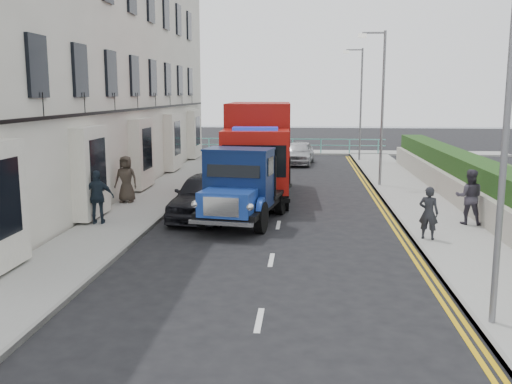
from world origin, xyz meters
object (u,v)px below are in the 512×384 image
lamp_mid (380,100)px  pedestrian_east_near (429,213)px  bedford_lorry (240,191)px  lamp_far (359,98)px  lamp_near (500,110)px  parked_car_front (205,195)px  red_lorry (259,147)px

lamp_mid → pedestrian_east_near: 10.37m
bedford_lorry → pedestrian_east_near: 5.92m
pedestrian_east_near → bedford_lorry: bearing=6.2°
lamp_far → bedford_lorry: lamp_far is taller
bedford_lorry → lamp_near: bearing=-45.9°
parked_car_front → lamp_near: bearing=-48.7°
lamp_far → bedford_lorry: bearing=-106.6°
bedford_lorry → lamp_mid: bearing=65.9°
lamp_mid → red_lorry: bearing=-152.9°
bedford_lorry → parked_car_front: size_ratio=1.20×
lamp_far → red_lorry: size_ratio=0.94×
lamp_mid → pedestrian_east_near: (0.22, -9.89, -3.11)m
bedford_lorry → pedestrian_east_near: (5.64, -1.78, -0.26)m
lamp_mid → pedestrian_east_near: bearing=-88.7°
lamp_mid → red_lorry: size_ratio=0.94×
lamp_near → red_lorry: 14.44m
red_lorry → parked_car_front: bearing=-111.6°
lamp_near → lamp_mid: 16.00m
lamp_near → pedestrian_east_near: (0.22, 6.11, -3.11)m
lamp_near → parked_car_front: lamp_near is taller
lamp_mid → parked_car_front: (-6.78, -7.00, -3.22)m
red_lorry → pedestrian_east_near: (5.46, -7.21, -1.18)m
lamp_far → bedford_lorry: size_ratio=1.27×
lamp_far → lamp_near: bearing=-90.0°
lamp_near → lamp_mid: same height
lamp_near → pedestrian_east_near: 6.86m
red_lorry → parked_car_front: 4.76m
lamp_mid → bedford_lorry: (-5.41, -8.11, -2.85)m
bedford_lorry → pedestrian_east_near: bearing=-7.9°
lamp_near → parked_car_front: (-6.78, 9.00, -3.22)m
lamp_near → lamp_mid: size_ratio=1.00×
bedford_lorry → pedestrian_east_near: size_ratio=3.59×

